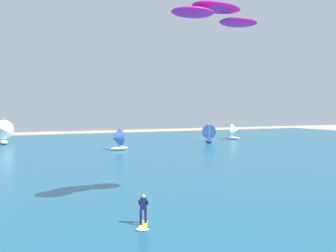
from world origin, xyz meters
name	(u,v)px	position (x,y,z in m)	size (l,w,h in m)	color
ocean	(72,155)	(0.00, 51.28, 0.05)	(160.00, 90.00, 0.10)	#1E607F
kitesurfer	(143,215)	(-3.54, 16.24, 0.70)	(1.33, 2.01, 1.67)	yellow
kite	(217,14)	(2.45, 18.52, 12.50)	(7.56, 4.29, 1.09)	#B21999
sailboat_outermost	(4,132)	(-7.43, 72.24, 2.27)	(3.43, 4.06, 4.75)	white
sailboat_anchored_offshore	(235,131)	(35.45, 64.86, 1.70)	(3.03, 3.11, 3.49)	white
sailboat_far_left	(210,133)	(27.07, 60.62, 1.80)	(3.22, 3.31, 3.71)	navy
sailboat_far_right	(117,139)	(7.31, 54.37, 1.74)	(3.17, 2.75, 3.59)	silver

